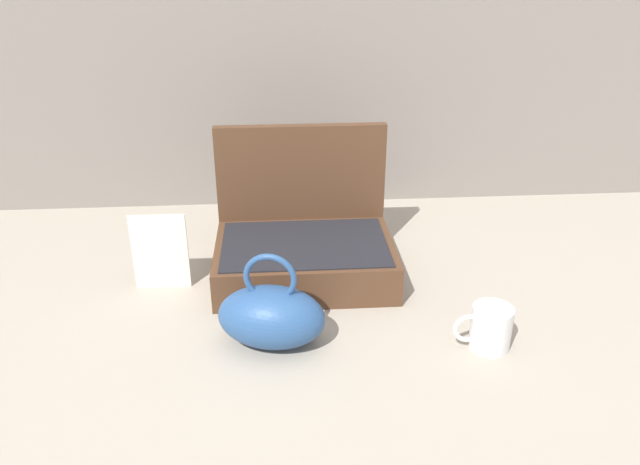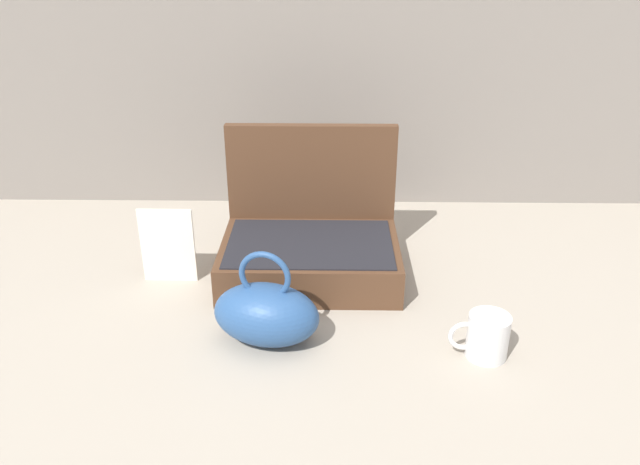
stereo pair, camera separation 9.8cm
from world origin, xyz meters
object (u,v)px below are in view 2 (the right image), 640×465
object	(u,v)px
info_card_left	(168,246)
open_suitcase	(310,242)
coffee_mug	(486,336)
teal_pouch_handbag	(266,313)

from	to	relation	value
info_card_left	open_suitcase	bearing A→B (deg)	9.54
coffee_mug	info_card_left	bearing A→B (deg)	157.36
teal_pouch_handbag	info_card_left	xyz separation A→B (m)	(-0.23, 0.23, 0.02)
open_suitcase	info_card_left	xyz separation A→B (m)	(-0.31, -0.05, 0.01)
teal_pouch_handbag	info_card_left	world-z (taller)	teal_pouch_handbag
coffee_mug	teal_pouch_handbag	bearing A→B (deg)	174.42
coffee_mug	info_card_left	distance (m)	0.69
open_suitcase	coffee_mug	bearing A→B (deg)	-43.84
teal_pouch_handbag	coffee_mug	world-z (taller)	teal_pouch_handbag
coffee_mug	open_suitcase	bearing A→B (deg)	136.16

